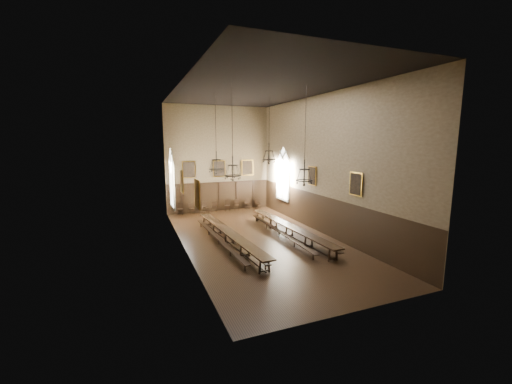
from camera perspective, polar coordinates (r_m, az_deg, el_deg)
floor at (r=19.65m, az=0.39°, el=-8.67°), size 9.00×18.00×0.02m
ceiling at (r=18.94m, az=0.42°, el=18.28°), size 9.00×18.00×0.02m
wall_back at (r=27.30m, az=-6.81°, el=5.94°), size 9.00×0.02×9.00m
wall_front at (r=11.02m, az=18.43°, el=0.79°), size 9.00×0.02×9.00m
wall_left at (r=17.57m, az=-13.38°, el=3.98°), size 0.02×18.00×9.00m
wall_right at (r=20.89m, az=11.97°, el=4.82°), size 0.02×18.00×9.00m
wainscot_panelling at (r=19.30m, az=0.39°, el=-5.11°), size 9.00×18.00×2.50m
table_left at (r=18.71m, az=-4.88°, el=-8.34°), size 1.37×10.10×0.79m
table_right at (r=20.18m, az=6.06°, el=-7.07°), size 1.02×9.87×0.77m
bench_left_outer at (r=18.82m, az=-6.85°, el=-8.69°), size 0.61×9.15×0.41m
bench_left_inner at (r=18.92m, az=-3.68°, el=-8.51°), size 0.37×9.43×0.42m
bench_right_inner at (r=20.14m, az=4.23°, el=-7.44°), size 0.51×9.14×0.41m
bench_right_outer at (r=20.68m, az=6.64°, el=-6.96°), size 0.52×10.05×0.45m
chair_0 at (r=26.78m, az=-13.60°, el=-3.39°), size 0.53×0.53×1.00m
chair_1 at (r=26.91m, az=-11.65°, el=-3.33°), size 0.45×0.45×0.90m
chair_2 at (r=27.05m, az=-9.19°, el=-3.18°), size 0.49×0.49×0.93m
chair_3 at (r=27.26m, az=-7.64°, el=-3.05°), size 0.51×0.51×0.91m
chair_4 at (r=27.55m, az=-5.21°, el=-2.83°), size 0.52×0.52×0.99m
chair_5 at (r=27.80m, az=-3.53°, el=-2.73°), size 0.53×0.53×0.94m
chair_6 at (r=28.17m, az=-1.60°, el=-2.59°), size 0.40×0.40×0.89m
chair_7 at (r=28.44m, az=0.38°, el=-2.46°), size 0.50×0.50×0.91m
chandelier_back_left at (r=20.15m, az=-7.21°, el=4.96°), size 0.94×0.94×4.91m
chandelier_back_right at (r=22.02m, az=2.36°, el=6.60°), size 0.95×0.95×4.42m
chandelier_front_left at (r=15.75m, az=-4.26°, el=4.19°), size 0.81×0.81×4.83m
chandelier_front_right at (r=17.69m, az=8.76°, el=3.11°), size 0.95×0.95×5.31m
portrait_back_0 at (r=26.67m, az=-12.12°, el=4.00°), size 1.10×0.12×1.40m
portrait_back_1 at (r=27.23m, az=-6.71°, el=4.25°), size 1.10×0.12×1.40m
portrait_back_2 at (r=28.02m, az=-1.56°, el=4.44°), size 1.10×0.12×1.40m
portrait_left_0 at (r=18.66m, az=-13.36°, el=1.80°), size 0.12×1.00×1.30m
portrait_left_1 at (r=14.26m, az=-10.64°, el=-0.33°), size 0.12×1.00×1.30m
portrait_right_0 at (r=21.73m, az=10.15°, el=2.92°), size 0.12×1.00×1.30m
portrait_right_1 at (r=18.10m, az=17.69°, el=1.39°), size 0.12×1.00×1.30m
window_right at (r=25.69m, az=4.91°, el=3.31°), size 0.20×2.20×4.60m
window_left at (r=23.12m, az=-15.13°, el=2.37°), size 0.20×2.20×4.60m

